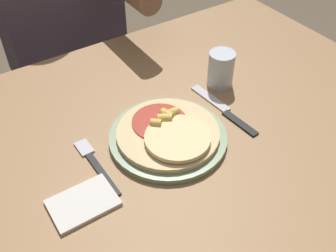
{
  "coord_description": "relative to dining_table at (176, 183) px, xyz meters",
  "views": [
    {
      "loc": [
        -0.33,
        -0.46,
        1.36
      ],
      "look_at": [
        0.01,
        0.05,
        0.79
      ],
      "focal_mm": 42.0,
      "sensor_mm": 36.0,
      "label": 1
    }
  ],
  "objects": [
    {
      "name": "fork",
      "position": [
        -0.16,
        0.07,
        0.1
      ],
      "size": [
        0.03,
        0.18,
        0.0
      ],
      "color": "black",
      "rests_on": "dining_table"
    },
    {
      "name": "napkin",
      "position": [
        -0.22,
        -0.01,
        0.1
      ],
      "size": [
        0.12,
        0.08,
        0.01
      ],
      "color": "silver",
      "rests_on": "dining_table"
    },
    {
      "name": "plate",
      "position": [
        0.01,
        0.05,
        0.1
      ],
      "size": [
        0.26,
        0.26,
        0.01
      ],
      "color": "gray",
      "rests_on": "dining_table"
    },
    {
      "name": "drinking_glass",
      "position": [
        0.23,
        0.14,
        0.14
      ],
      "size": [
        0.07,
        0.07,
        0.09
      ],
      "color": "silver",
      "rests_on": "dining_table"
    },
    {
      "name": "knife",
      "position": [
        0.17,
        0.05,
        0.1
      ],
      "size": [
        0.03,
        0.22,
        0.0
      ],
      "color": "black",
      "rests_on": "dining_table"
    },
    {
      "name": "pizza",
      "position": [
        0.01,
        0.04,
        0.12
      ],
      "size": [
        0.22,
        0.22,
        0.04
      ],
      "color": "#E0C689",
      "rests_on": "plate"
    },
    {
      "name": "person_diner",
      "position": [
        0.05,
        0.76,
        0.06
      ],
      "size": [
        0.38,
        0.52,
        1.22
      ],
      "color": "#2D2D38",
      "rests_on": "ground_plane"
    },
    {
      "name": "dining_table",
      "position": [
        0.0,
        0.0,
        0.0
      ],
      "size": [
        1.29,
        0.99,
        0.75
      ],
      "color": "#9E754C",
      "rests_on": "ground_plane"
    }
  ]
}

